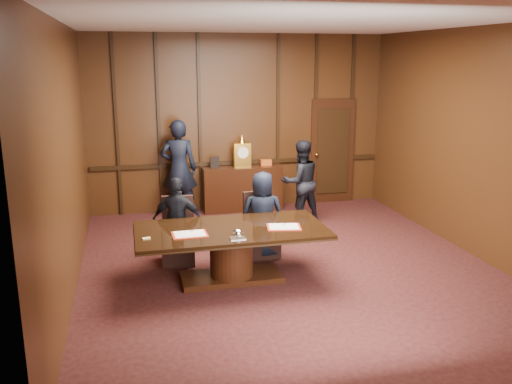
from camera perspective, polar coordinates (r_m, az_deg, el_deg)
room at (r=7.79m, az=3.78°, el=4.26°), size 7.00×7.04×3.50m
sideboard at (r=10.99m, az=-1.46°, el=0.57°), size 1.60×0.45×1.54m
conference_table at (r=7.52m, az=-2.62°, el=-5.64°), size 2.62×1.32×0.76m
folder_left at (r=7.21m, az=-7.00°, el=-4.44°), size 0.47×0.34×0.02m
folder_right at (r=7.47m, az=2.95°, el=-3.69°), size 0.51×0.41×0.02m
inkstand at (r=7.01m, az=-1.94°, el=-4.50°), size 0.20×0.14×0.12m
notepad at (r=7.14m, az=-11.46°, el=-4.82°), size 0.11×0.09×0.01m
chair_left at (r=8.33m, az=-8.15°, el=-5.37°), size 0.53×0.53×0.99m
chair_right at (r=8.54m, az=0.56°, el=-4.75°), size 0.51×0.51×0.99m
signatory_left at (r=8.14m, az=-8.20°, el=-3.07°), size 0.84×0.56×1.33m
signatory_right at (r=8.35m, az=0.71°, el=-2.42°), size 0.73×0.55×1.35m
witness_left at (r=10.54m, az=-8.12°, el=2.44°), size 0.78×0.60×1.90m
witness_right at (r=10.13m, az=4.71°, el=1.08°), size 0.84×0.70×1.56m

